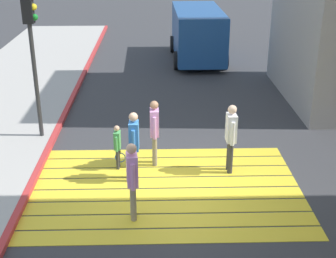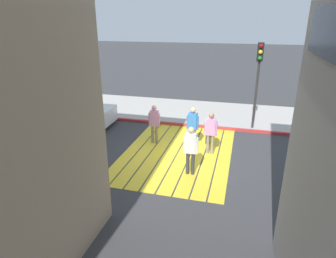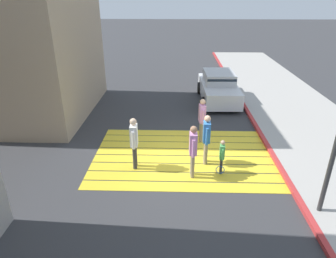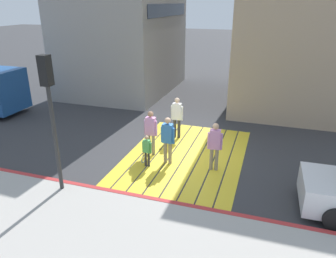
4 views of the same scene
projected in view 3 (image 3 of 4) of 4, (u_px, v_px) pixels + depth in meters
ground_plane at (183, 156)px, 10.93m from camera, size 120.00×120.00×0.00m
crosswalk_stripes at (183, 156)px, 10.92m from camera, size 6.40×4.35×0.01m
curb_painted at (273, 156)px, 10.81m from camera, size 0.16×40.00×0.13m
car_parked_near_curb at (218, 88)px, 16.17m from camera, size 2.07×4.34×1.57m
pedestrian_adult_lead at (193, 148)px, 9.31m from camera, size 0.23×0.52×1.77m
pedestrian_adult_trailing at (206, 136)px, 10.05m from camera, size 0.24×0.52×1.78m
pedestrian_adult_side at (202, 117)px, 11.60m from camera, size 0.26×0.51×1.76m
pedestrian_teen_behind at (134, 140)px, 9.77m from camera, size 0.25×0.53×1.81m
pedestrian_child_with_racket at (222, 155)px, 9.62m from camera, size 0.29×0.38×1.20m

